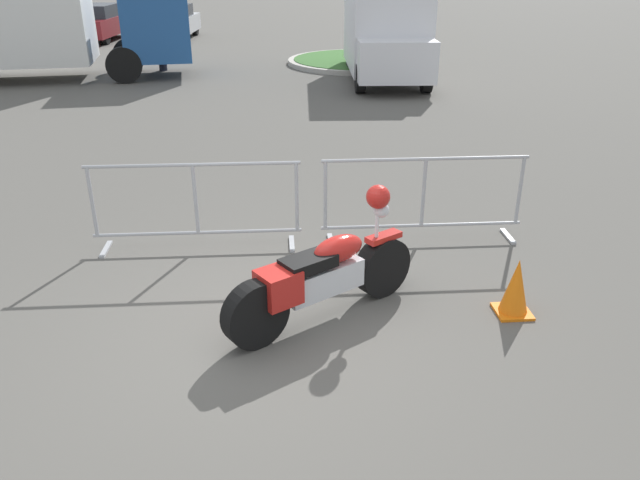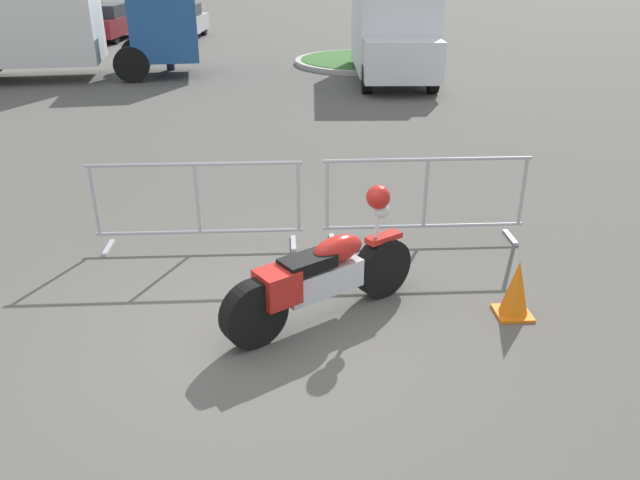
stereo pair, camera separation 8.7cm
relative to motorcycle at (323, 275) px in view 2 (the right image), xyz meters
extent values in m
plane|color=#54514C|center=(-0.57, -0.23, -0.47)|extent=(120.00, 120.00, 0.00)
cylinder|color=black|center=(0.64, 0.41, -0.15)|extent=(0.63, 0.49, 0.63)
cylinder|color=black|center=(-0.64, -0.41, -0.15)|extent=(0.63, 0.49, 0.63)
cube|color=silver|center=(0.00, 0.00, -0.05)|extent=(0.83, 0.65, 0.28)
ellipsoid|color=#B21E19|center=(0.15, 0.10, 0.22)|extent=(0.60, 0.52, 0.26)
cube|color=black|center=(-0.15, -0.10, 0.19)|extent=(0.58, 0.51, 0.12)
cube|color=#B21E19|center=(-0.43, -0.28, 0.05)|extent=(0.47, 0.46, 0.32)
cube|color=#B21E19|center=(0.64, 0.41, 0.19)|extent=(0.41, 0.33, 0.06)
cylinder|color=silver|center=(0.56, 0.36, 0.32)|extent=(0.05, 0.05, 0.44)
sphere|color=silver|center=(0.60, 0.39, 0.49)|extent=(0.16, 0.16, 0.16)
sphere|color=#B21E19|center=(0.56, 0.36, 0.64)|extent=(0.24, 0.24, 0.24)
cylinder|color=#9EA0A5|center=(-1.36, 1.70, 0.58)|extent=(2.48, 0.07, 0.04)
cylinder|color=#9EA0A5|center=(-1.36, 1.70, -0.27)|extent=(2.48, 0.07, 0.04)
cylinder|color=#9EA0A5|center=(-2.55, 1.72, 0.16)|extent=(0.04, 0.04, 0.85)
cylinder|color=#9EA0A5|center=(-1.36, 1.70, 0.16)|extent=(0.04, 0.04, 0.85)
cylinder|color=#9EA0A5|center=(-0.17, 1.69, 0.16)|extent=(0.04, 0.04, 0.85)
cube|color=#9EA0A5|center=(-2.48, 1.71, -0.45)|extent=(0.07, 0.44, 0.03)
cube|color=#9EA0A5|center=(-0.24, 1.69, -0.45)|extent=(0.07, 0.44, 0.03)
cylinder|color=#9EA0A5|center=(1.36, 1.70, 0.58)|extent=(2.48, 0.07, 0.04)
cylinder|color=#9EA0A5|center=(1.36, 1.70, -0.27)|extent=(2.48, 0.07, 0.04)
cylinder|color=#9EA0A5|center=(0.17, 1.72, 0.16)|extent=(0.04, 0.04, 0.85)
cylinder|color=#9EA0A5|center=(1.36, 1.70, 0.16)|extent=(0.04, 0.04, 0.85)
cylinder|color=#9EA0A5|center=(2.55, 1.69, 0.16)|extent=(0.04, 0.04, 0.85)
cube|color=#9EA0A5|center=(0.24, 1.71, -0.45)|extent=(0.07, 0.44, 0.03)
cube|color=#9EA0A5|center=(2.48, 1.69, -0.45)|extent=(0.07, 0.44, 0.03)
cube|color=silver|center=(-7.82, 13.10, 1.26)|extent=(5.23, 2.87, 2.50)
cube|color=#1E4C8C|center=(-3.55, 13.60, 0.96)|extent=(2.04, 2.38, 1.90)
cylinder|color=black|center=(-4.59, 14.46, 0.01)|extent=(0.99, 0.39, 0.96)
cylinder|color=black|center=(-4.36, 12.54, 0.01)|extent=(0.99, 0.39, 0.96)
cube|color=silver|center=(2.81, 12.72, 0.84)|extent=(2.21, 4.20, 2.00)
cube|color=silver|center=(2.68, 10.22, 0.37)|extent=(1.94, 1.00, 1.00)
cylinder|color=black|center=(3.54, 10.58, -0.11)|extent=(0.28, 0.73, 0.72)
cylinder|color=black|center=(1.87, 10.66, -0.11)|extent=(0.28, 0.73, 0.72)
cylinder|color=black|center=(3.72, 13.87, -0.11)|extent=(0.28, 0.73, 0.72)
cylinder|color=black|center=(2.04, 13.96, -0.11)|extent=(0.28, 0.73, 0.72)
cube|color=#236B38|center=(-10.24, 21.74, 0.16)|extent=(2.21, 4.56, 0.72)
cube|color=#1E232B|center=(-10.25, 21.59, 0.77)|extent=(1.86, 2.40, 0.51)
cylinder|color=black|center=(-10.85, 23.22, -0.14)|extent=(0.29, 0.67, 0.66)
cylinder|color=black|center=(-9.35, 23.07, -0.14)|extent=(0.29, 0.67, 0.66)
cylinder|color=black|center=(-9.62, 20.27, -0.14)|extent=(0.29, 0.67, 0.66)
cube|color=maroon|center=(-7.29, 22.01, 0.12)|extent=(2.06, 4.25, 0.67)
cube|color=#1E232B|center=(-7.30, 21.87, 0.69)|extent=(1.73, 2.24, 0.48)
cylinder|color=black|center=(-7.86, 23.39, -0.16)|extent=(0.27, 0.63, 0.61)
cylinder|color=black|center=(-6.47, 23.25, -0.16)|extent=(0.27, 0.63, 0.61)
cylinder|color=black|center=(-8.11, 20.77, -0.16)|extent=(0.27, 0.63, 0.61)
cylinder|color=black|center=(-6.72, 20.64, -0.16)|extent=(0.27, 0.63, 0.61)
cube|color=#B7BABF|center=(-4.34, 22.19, 0.10)|extent=(1.99, 4.11, 0.65)
cube|color=#1E232B|center=(-4.35, 22.05, 0.65)|extent=(1.68, 2.17, 0.46)
cylinder|color=black|center=(-4.89, 23.52, -0.17)|extent=(0.26, 0.61, 0.59)
cylinder|color=black|center=(-3.54, 23.39, -0.17)|extent=(0.26, 0.61, 0.59)
cylinder|color=black|center=(-5.14, 20.98, -0.17)|extent=(0.26, 0.61, 0.59)
cylinder|color=black|center=(-3.78, 20.85, -0.17)|extent=(0.26, 0.61, 0.59)
cylinder|color=#262838|center=(-3.63, 14.49, -0.04)|extent=(0.32, 0.32, 0.85)
cylinder|color=#2D4C8C|center=(-3.63, 14.49, 0.69)|extent=(0.45, 0.45, 0.62)
sphere|color=tan|center=(-3.63, 14.49, 1.11)|extent=(0.22, 0.22, 0.22)
cylinder|color=#ADA89E|center=(2.51, 15.28, -0.40)|extent=(4.64, 4.64, 0.14)
cylinder|color=#38662D|center=(2.51, 15.28, -0.32)|extent=(4.27, 4.27, 0.02)
sphere|color=#286023|center=(2.91, 15.09, 0.17)|extent=(1.18, 1.18, 1.18)
sphere|color=#1E511E|center=(2.74, 14.69, 0.05)|extent=(0.89, 0.89, 0.89)
sphere|color=#33702D|center=(2.87, 15.27, 0.10)|extent=(1.01, 1.01, 1.01)
cube|color=orange|center=(1.88, -0.08, -0.45)|extent=(0.34, 0.34, 0.03)
cone|color=orange|center=(1.88, -0.08, -0.16)|extent=(0.28, 0.28, 0.56)
camera|label=1|loc=(-0.46, -5.22, 2.78)|focal=35.00mm
camera|label=2|loc=(-0.37, -5.23, 2.78)|focal=35.00mm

